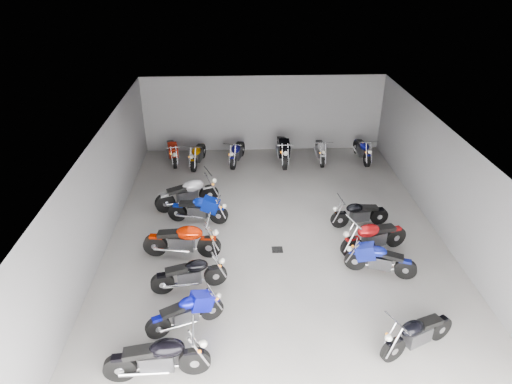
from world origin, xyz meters
TOP-DOWN VIEW (x-y plane):
  - ground at (0.00, 0.00)m, footprint 14.00×14.00m
  - wall_back at (0.00, 7.00)m, footprint 10.00×0.10m
  - wall_left at (-5.00, 0.00)m, footprint 0.10×14.00m
  - wall_right at (5.00, 0.00)m, footprint 0.10×14.00m
  - ceiling at (0.00, 0.00)m, footprint 10.00×14.00m
  - drain_grate at (0.00, -0.50)m, footprint 0.32×0.32m
  - motorcycle_left_a at (-2.77, -4.80)m, footprint 2.15×0.46m
  - motorcycle_left_b at (-2.34, -3.45)m, footprint 1.74×0.88m
  - motorcycle_left_c at (-2.37, -2.09)m, footprint 1.94×0.55m
  - motorcycle_left_d at (-2.69, -0.67)m, footprint 2.21×0.49m
  - motorcycle_left_e at (-2.37, 1.14)m, footprint 1.93×0.50m
  - motorcycle_left_f at (-2.79, 2.11)m, footprint 2.09×0.92m
  - motorcycle_right_a at (2.68, -4.32)m, footprint 1.83×0.93m
  - motorcycle_right_c at (2.62, -1.69)m, footprint 1.83×0.74m
  - motorcycle_right_d at (2.72, -0.67)m, footprint 2.05×0.78m
  - motorcycle_right_e at (2.65, 0.71)m, footprint 1.86×0.43m
  - motorcycle_back_a at (-3.76, 5.86)m, footprint 0.61×1.96m
  - motorcycle_back_b at (-2.70, 5.50)m, footprint 0.53×1.93m
  - motorcycle_back_c at (-1.12, 5.64)m, footprint 0.63×1.92m
  - motorcycle_back_d at (0.72, 5.68)m, footprint 0.46×2.33m
  - motorcycle_back_e at (2.27, 5.70)m, footprint 0.38×1.92m
  - motorcycle_back_f at (4.00, 5.69)m, footprint 0.41×1.94m

SIDE VIEW (x-z plane):
  - ground at x=0.00m, z-range 0.00..0.00m
  - drain_grate at x=0.00m, z-range 0.00..0.01m
  - motorcycle_left_b at x=-2.34m, z-range 0.04..0.85m
  - motorcycle_right_e at x=2.65m, z-range 0.04..0.86m
  - motorcycle_right_c at x=2.62m, z-range 0.04..0.87m
  - motorcycle_back_e at x=2.27m, z-range 0.04..0.88m
  - motorcycle_back_f at x=4.00m, z-range 0.04..0.89m
  - motorcycle_back_b at x=-2.70m, z-range 0.04..0.89m
  - motorcycle_left_e at x=-2.37m, z-range 0.04..0.89m
  - motorcycle_back_c at x=-1.12m, z-range 0.04..0.90m
  - motorcycle_left_c at x=-2.37m, z-range 0.04..0.90m
  - motorcycle_right_a at x=2.68m, z-range 0.04..0.90m
  - motorcycle_back_a at x=-3.76m, z-range 0.04..0.91m
  - motorcycle_right_d at x=2.72m, z-range 0.04..0.97m
  - motorcycle_left_a at x=-2.77m, z-range 0.04..0.99m
  - motorcycle_left_f at x=-2.79m, z-range 0.04..1.00m
  - motorcycle_left_d at x=-2.69m, z-range 0.04..1.01m
  - motorcycle_back_d at x=0.72m, z-range 0.05..1.07m
  - wall_back at x=0.00m, z-range 0.00..3.20m
  - wall_left at x=-5.00m, z-range 0.00..3.20m
  - wall_right at x=5.00m, z-range 0.00..3.20m
  - ceiling at x=0.00m, z-range 3.20..3.24m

